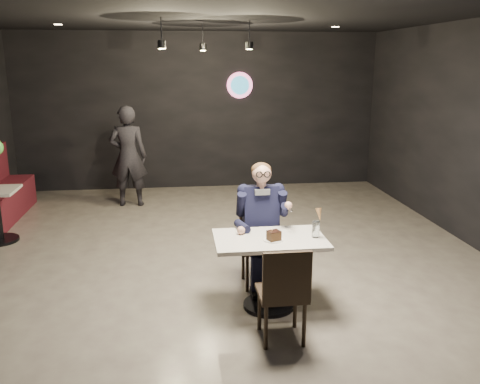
{
  "coord_description": "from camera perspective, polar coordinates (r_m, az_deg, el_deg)",
  "views": [
    {
      "loc": [
        -0.44,
        -5.48,
        2.44
      ],
      "look_at": [
        0.22,
        -0.19,
        1.07
      ],
      "focal_mm": 38.0,
      "sensor_mm": 36.0,
      "label": 1
    }
  ],
  "objects": [
    {
      "name": "floor",
      "position": [
        6.01,
        -2.34,
        -9.55
      ],
      "size": [
        9.0,
        9.0,
        0.0
      ],
      "primitive_type": "plane",
      "color": "gray",
      "rests_on": "ground"
    },
    {
      "name": "wall_sign",
      "position": [
        10.03,
        -0.03,
        11.9
      ],
      "size": [
        0.5,
        0.06,
        0.5
      ],
      "primitive_type": null,
      "color": "pink",
      "rests_on": "floor"
    },
    {
      "name": "pendant_lights",
      "position": [
        7.5,
        -3.94,
        17.74
      ],
      "size": [
        1.4,
        1.2,
        0.36
      ],
      "primitive_type": "cube",
      "color": "black",
      "rests_on": "floor"
    },
    {
      "name": "main_table",
      "position": [
        5.2,
        3.3,
        -9.04
      ],
      "size": [
        1.1,
        0.7,
        0.75
      ],
      "primitive_type": "cube",
      "color": "silver",
      "rests_on": "floor"
    },
    {
      "name": "chair_far",
      "position": [
        5.67,
        2.3,
        -6.06
      ],
      "size": [
        0.42,
        0.46,
        0.92
      ],
      "primitive_type": "cube",
      "color": "black",
      "rests_on": "floor"
    },
    {
      "name": "chair_near",
      "position": [
        4.62,
        4.7,
        -11.05
      ],
      "size": [
        0.42,
        0.46,
        0.92
      ],
      "primitive_type": "cube",
      "rotation": [
        0.0,
        0.0,
        0.0
      ],
      "color": "black",
      "rests_on": "floor"
    },
    {
      "name": "seated_man",
      "position": [
        5.58,
        2.33,
        -3.56
      ],
      "size": [
        0.6,
        0.8,
        1.44
      ],
      "primitive_type": "cube",
      "color": "black",
      "rests_on": "floor"
    },
    {
      "name": "dessert_plate",
      "position": [
        4.99,
        3.74,
        -5.38
      ],
      "size": [
        0.19,
        0.19,
        0.01
      ],
      "primitive_type": "cylinder",
      "color": "white",
      "rests_on": "main_table"
    },
    {
      "name": "cake_slice",
      "position": [
        4.95,
        3.82,
        -4.93
      ],
      "size": [
        0.14,
        0.13,
        0.08
      ],
      "primitive_type": "cube",
      "rotation": [
        0.0,
        0.0,
        0.35
      ],
      "color": "black",
      "rests_on": "dessert_plate"
    },
    {
      "name": "mint_leaf",
      "position": [
        4.96,
        4.15,
        -4.43
      ],
      "size": [
        0.06,
        0.04,
        0.01
      ],
      "primitive_type": "ellipsoid",
      "color": "#34842B",
      "rests_on": "cake_slice"
    },
    {
      "name": "sundae_glass",
      "position": [
        5.09,
        8.51,
        -4.17
      ],
      "size": [
        0.07,
        0.07,
        0.16
      ],
      "primitive_type": "cylinder",
      "color": "silver",
      "rests_on": "main_table"
    },
    {
      "name": "wafer_cone",
      "position": [
        5.02,
        8.9,
        -2.52
      ],
      "size": [
        0.08,
        0.08,
        0.13
      ],
      "primitive_type": "cone",
      "rotation": [
        0.0,
        0.0,
        0.26
      ],
      "color": "#BB834C",
      "rests_on": "sundae_glass"
    },
    {
      "name": "passerby",
      "position": [
        8.94,
        -12.43,
        3.94
      ],
      "size": [
        0.66,
        0.46,
        1.74
      ],
      "primitive_type": "imported",
      "rotation": [
        0.0,
        0.0,
        3.07
      ],
      "color": "black",
      "rests_on": "floor"
    }
  ]
}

